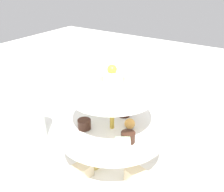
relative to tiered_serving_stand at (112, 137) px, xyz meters
The scene contains 4 objects.
ground_plane 0.08m from the tiered_serving_stand, 164.46° to the right, with size 2.40×2.40×0.00m, color silver.
tiered_serving_stand is the anchor object (origin of this frame).
water_glass_tall_right 0.24m from the tiered_serving_stand, 83.15° to the right, with size 0.07×0.07×0.14m, color silver.
butter_knife_left 0.30m from the tiered_serving_stand, 163.25° to the right, with size 0.17×0.01×0.00m, color silver.
Camera 1 is at (0.42, 0.28, 0.43)m, focal length 42.44 mm.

